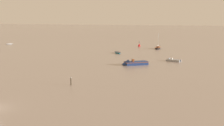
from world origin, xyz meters
name	(u,v)px	position (x,y,z in m)	size (l,w,h in m)	color
rowboat_moored_0	(9,44)	(-54.49, 73.83, 0.13)	(2.25, 3.10, 0.47)	gray
rowboat_moored_1	(118,53)	(-0.48, 58.29, 0.16)	(3.16, 3.95, 0.61)	#197084
motorboat_moored_1	(172,60)	(17.92, 46.81, 0.20)	(4.41, 2.68, 1.43)	gray
motorboat_moored_2	(132,64)	(9.36, 37.89, 0.31)	(6.73, 5.50, 2.25)	navy
sailboat_moored_0	(158,48)	(10.01, 75.22, 0.26)	(2.03, 5.49, 6.04)	black
channel_buoy	(139,45)	(1.58, 81.70, 0.46)	(0.90, 0.90, 2.30)	red
mooring_post_left	(71,81)	(4.18, 14.64, 0.66)	(0.22, 0.22, 1.52)	#3D3323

